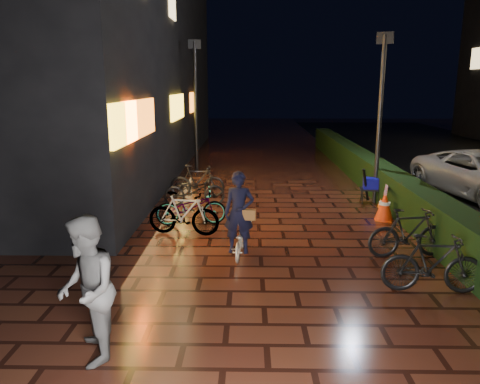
{
  "coord_description": "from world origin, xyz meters",
  "views": [
    {
      "loc": [
        -0.8,
        -8.41,
        3.41
      ],
      "look_at": [
        -1.0,
        1.59,
        1.1
      ],
      "focal_mm": 35.0,
      "sensor_mm": 36.0,
      "label": 1
    }
  ],
  "objects_px": {
    "bystander_person": "(86,290)",
    "cart_assembly": "(370,185)",
    "cyclist": "(239,226)",
    "traffic_barrier": "(386,200)"
  },
  "relations": [
    {
      "from": "bystander_person",
      "to": "traffic_barrier",
      "type": "relative_size",
      "value": 1.02
    },
    {
      "from": "cyclist",
      "to": "cart_assembly",
      "type": "bearing_deg",
      "value": 50.07
    },
    {
      "from": "cart_assembly",
      "to": "cyclist",
      "type": "bearing_deg",
      "value": -129.93
    },
    {
      "from": "bystander_person",
      "to": "cart_assembly",
      "type": "height_order",
      "value": "bystander_person"
    },
    {
      "from": "cyclist",
      "to": "cart_assembly",
      "type": "xyz_separation_m",
      "value": [
        3.73,
        4.45,
        -0.1
      ]
    },
    {
      "from": "traffic_barrier",
      "to": "cart_assembly",
      "type": "height_order",
      "value": "cart_assembly"
    },
    {
      "from": "cyclist",
      "to": "traffic_barrier",
      "type": "height_order",
      "value": "cyclist"
    },
    {
      "from": "bystander_person",
      "to": "cyclist",
      "type": "bearing_deg",
      "value": 135.81
    },
    {
      "from": "bystander_person",
      "to": "cart_assembly",
      "type": "bearing_deg",
      "value": 127.68
    },
    {
      "from": "cyclist",
      "to": "traffic_barrier",
      "type": "bearing_deg",
      "value": 40.76
    }
  ]
}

